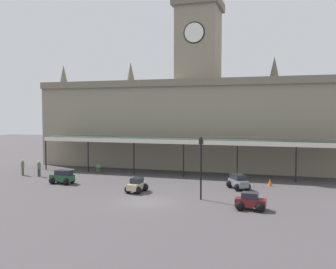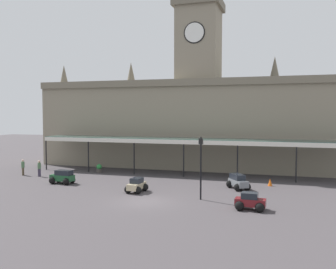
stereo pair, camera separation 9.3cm
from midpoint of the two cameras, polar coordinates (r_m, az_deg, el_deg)
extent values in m
plane|color=#443F42|center=(28.30, -3.39, -10.21)|extent=(140.00, 140.00, 0.00)
cube|color=gray|center=(45.30, 4.74, 1.55)|extent=(39.07, 6.92, 10.44)
cube|color=#756C5B|center=(41.90, 3.72, 8.01)|extent=(39.07, 0.30, 0.80)
cube|color=gray|center=(45.99, 4.80, 13.44)|extent=(4.80, 4.80, 8.51)
cube|color=#6E6655|center=(47.06, 4.83, 19.15)|extent=(5.50, 5.50, 1.00)
cylinder|color=white|center=(43.83, 4.11, 15.31)|extent=(2.20, 0.12, 2.20)
cylinder|color=black|center=(43.87, 4.12, 15.30)|extent=(2.46, 0.06, 2.46)
cone|color=#675F50|center=(52.69, -15.58, 8.79)|extent=(1.10, 1.10, 2.60)
cone|color=#675F50|center=(48.19, -5.63, 9.42)|extent=(1.10, 1.10, 2.60)
cone|color=#675F50|center=(44.55, 16.07, 9.81)|extent=(1.10, 1.10, 2.60)
cube|color=#38564C|center=(39.86, 3.01, -0.70)|extent=(33.12, 3.20, 0.16)
cube|color=silver|center=(38.33, 2.43, -1.16)|extent=(33.12, 0.12, 0.44)
cylinder|color=black|center=(45.68, -18.09, -2.80)|extent=(0.14, 0.14, 3.74)
cylinder|color=black|center=(42.75, -12.02, -3.12)|extent=(0.14, 0.14, 3.74)
cylinder|color=black|center=(40.38, -5.14, -3.44)|extent=(0.14, 0.14, 3.74)
cylinder|color=black|center=(38.65, 2.48, -3.73)|extent=(0.14, 0.14, 3.74)
cylinder|color=black|center=(37.66, 10.65, -3.97)|extent=(0.14, 0.14, 3.74)
cylinder|color=black|center=(37.47, 19.10, -4.14)|extent=(0.14, 0.14, 3.74)
cube|color=tan|center=(31.51, -4.75, -7.85)|extent=(1.04, 2.11, 0.50)
cube|color=#1E232B|center=(31.47, -4.72, -7.01)|extent=(0.88, 1.16, 0.42)
sphere|color=black|center=(30.76, -4.57, -8.50)|extent=(0.64, 0.64, 0.64)
sphere|color=black|center=(31.15, -6.04, -8.36)|extent=(0.64, 0.64, 0.64)
sphere|color=black|center=(31.96, -3.50, -8.05)|extent=(0.64, 0.64, 0.64)
sphere|color=black|center=(32.33, -4.93, -7.92)|extent=(0.64, 0.64, 0.64)
cube|color=maroon|center=(26.45, 12.59, -10.09)|extent=(2.09, 0.97, 0.50)
cube|color=#1E232B|center=(26.36, 12.49, -9.11)|extent=(1.13, 0.85, 0.42)
sphere|color=black|center=(26.86, 14.15, -10.34)|extent=(0.64, 0.64, 0.64)
sphere|color=black|center=(26.01, 13.97, -10.79)|extent=(0.64, 0.64, 0.64)
sphere|color=black|center=(27.01, 11.25, -10.23)|extent=(0.64, 0.64, 0.64)
sphere|color=black|center=(26.16, 10.97, -10.67)|extent=(0.64, 0.64, 0.64)
cube|color=#1E512D|center=(36.45, -15.81, -6.39)|extent=(2.31, 1.05, 0.55)
cube|color=#1E232B|center=(36.25, -15.57, -5.64)|extent=(1.60, 0.94, 0.45)
sphere|color=black|center=(36.61, -17.21, -6.73)|extent=(0.64, 0.64, 0.64)
sphere|color=black|center=(37.31, -16.35, -6.53)|extent=(0.64, 0.64, 0.64)
sphere|color=black|center=(35.68, -15.24, -6.96)|extent=(0.64, 0.64, 0.64)
sphere|color=black|center=(36.40, -14.40, -6.74)|extent=(0.64, 0.64, 0.64)
cube|color=slate|center=(33.21, 10.79, -7.27)|extent=(1.97, 2.38, 0.55)
cube|color=#1E232B|center=(33.29, 10.64, -6.37)|extent=(1.54, 1.75, 0.45)
sphere|color=black|center=(32.77, 12.10, -7.83)|extent=(0.64, 0.64, 0.64)
sphere|color=black|center=(32.37, 10.68, -7.95)|extent=(0.64, 0.64, 0.64)
sphere|color=black|center=(34.13, 10.88, -7.37)|extent=(0.64, 0.64, 0.64)
sphere|color=black|center=(33.74, 9.50, -7.48)|extent=(0.64, 0.64, 0.64)
cylinder|color=brown|center=(42.50, -21.29, -5.30)|extent=(0.17, 0.17, 0.82)
cylinder|color=brown|center=(42.71, -21.20, -5.26)|extent=(0.17, 0.17, 0.82)
cylinder|color=#4C724C|center=(42.50, -21.26, -4.32)|extent=(0.34, 0.34, 0.62)
sphere|color=tan|center=(42.45, -21.28, -3.75)|extent=(0.23, 0.23, 0.23)
cylinder|color=#3F384C|center=(41.21, -19.11, -5.52)|extent=(0.17, 0.17, 0.82)
cylinder|color=#3F384C|center=(41.04, -18.93, -5.55)|extent=(0.17, 0.17, 0.82)
cylinder|color=#4C724C|center=(41.02, -19.04, -4.54)|extent=(0.34, 0.34, 0.62)
sphere|color=tan|center=(40.97, -19.05, -3.95)|extent=(0.23, 0.23, 0.23)
cylinder|color=black|center=(28.57, 5.13, -5.74)|extent=(0.13, 0.13, 4.25)
cube|color=black|center=(28.29, 5.15, -1.04)|extent=(0.30, 0.30, 0.44)
sphere|color=black|center=(28.27, 5.16, -0.47)|extent=(0.14, 0.14, 0.14)
cone|color=orange|center=(35.25, 15.42, -7.06)|extent=(0.40, 0.40, 0.68)
cylinder|color=#47423D|center=(42.09, -10.43, -5.48)|extent=(0.56, 0.56, 0.42)
sphere|color=#2A8039|center=(42.02, -10.43, -4.88)|extent=(0.60, 0.60, 0.60)
camera|label=1|loc=(0.05, -89.92, 0.00)|focal=39.84mm
camera|label=2|loc=(0.05, 90.08, 0.00)|focal=39.84mm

